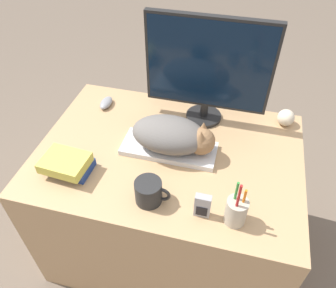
{
  "coord_description": "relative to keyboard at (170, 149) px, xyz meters",
  "views": [
    {
      "loc": [
        0.24,
        -0.56,
        1.69
      ],
      "look_at": [
        0.0,
        0.38,
        0.77
      ],
      "focal_mm": 35.0,
      "sensor_mm": 36.0,
      "label": 1
    }
  ],
  "objects": [
    {
      "name": "desk",
      "position": [
        -0.0,
        -0.01,
        -0.37
      ],
      "size": [
        1.11,
        0.78,
        0.71
      ],
      "color": "tan",
      "rests_on": "ground_plane"
    },
    {
      "name": "keyboard",
      "position": [
        0.0,
        0.0,
        0.0
      ],
      "size": [
        0.4,
        0.16,
        0.02
      ],
      "color": "silver",
      "rests_on": "desk"
    },
    {
      "name": "cat",
      "position": [
        0.02,
        -0.0,
        0.08
      ],
      "size": [
        0.34,
        0.19,
        0.14
      ],
      "color": "#66605B",
      "rests_on": "keyboard"
    },
    {
      "name": "monitor",
      "position": [
        0.1,
        0.26,
        0.26
      ],
      "size": [
        0.54,
        0.17,
        0.49
      ],
      "color": "black",
      "rests_on": "desk"
    },
    {
      "name": "computer_mouse",
      "position": [
        -0.38,
        0.23,
        0.0
      ],
      "size": [
        0.05,
        0.1,
        0.03
      ],
      "color": "gray",
      "rests_on": "desk"
    },
    {
      "name": "coffee_mug",
      "position": [
        -0.01,
        -0.27,
        0.03
      ],
      "size": [
        0.13,
        0.1,
        0.09
      ],
      "color": "black",
      "rests_on": "desk"
    },
    {
      "name": "pen_cup",
      "position": [
        0.3,
        -0.28,
        0.04
      ],
      "size": [
        0.07,
        0.07,
        0.21
      ],
      "color": "#B2A893",
      "rests_on": "desk"
    },
    {
      "name": "baseball",
      "position": [
        0.47,
        0.3,
        0.03
      ],
      "size": [
        0.08,
        0.08,
        0.08
      ],
      "color": "beige",
      "rests_on": "desk"
    },
    {
      "name": "phone",
      "position": [
        0.19,
        -0.28,
        0.04
      ],
      "size": [
        0.06,
        0.03,
        0.1
      ],
      "color": "#99999E",
      "rests_on": "desk"
    },
    {
      "name": "book_stack",
      "position": [
        -0.36,
        -0.21,
        0.03
      ],
      "size": [
        0.18,
        0.15,
        0.08
      ],
      "color": "navy",
      "rests_on": "desk"
    }
  ]
}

